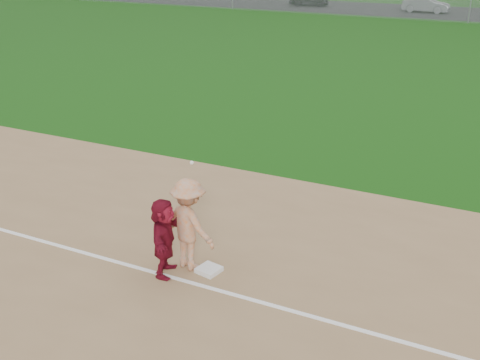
% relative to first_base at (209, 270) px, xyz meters
% --- Properties ---
extents(ground, '(160.00, 160.00, 0.00)m').
position_rel_first_base_xyz_m(ground, '(-0.20, 0.29, -0.07)').
color(ground, '#14470D').
rests_on(ground, ground).
extents(foul_line, '(60.00, 0.10, 0.01)m').
position_rel_first_base_xyz_m(foul_line, '(-0.20, -0.51, -0.04)').
color(foul_line, white).
rests_on(foul_line, infield_dirt).
extents(parking_asphalt, '(120.00, 10.00, 0.01)m').
position_rel_first_base_xyz_m(parking_asphalt, '(-0.20, 46.29, -0.06)').
color(parking_asphalt, black).
rests_on(parking_asphalt, ground).
extents(first_base, '(0.49, 0.49, 0.09)m').
position_rel_first_base_xyz_m(first_base, '(0.00, 0.00, 0.00)').
color(first_base, white).
rests_on(first_base, infield_dirt).
extents(base_runner, '(0.90, 1.55, 1.60)m').
position_rel_first_base_xyz_m(base_runner, '(-0.74, -0.42, 0.75)').
color(base_runner, maroon).
rests_on(base_runner, infield_dirt).
extents(car_mid, '(3.93, 1.50, 1.28)m').
position_rel_first_base_xyz_m(car_mid, '(-4.35, 45.49, 0.58)').
color(car_mid, slate).
rests_on(car_mid, parking_asphalt).
extents(first_base_play, '(1.36, 0.99, 2.27)m').
position_rel_first_base_xyz_m(first_base_play, '(-0.44, 0.02, 0.90)').
color(first_base_play, '#ABABAE').
rests_on(first_base_play, infield_dirt).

